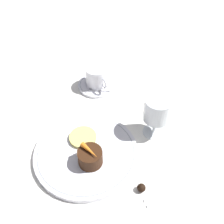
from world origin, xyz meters
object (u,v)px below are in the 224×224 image
(coffee_cup, at_px, (97,76))
(fork, at_px, (135,208))
(dinner_plate, at_px, (86,153))
(wine_glass, at_px, (157,111))
(dessert_cake, at_px, (90,157))

(coffee_cup, xyz_separation_m, fork, (0.43, -0.13, -0.04))
(dinner_plate, height_order, coffee_cup, coffee_cup)
(dinner_plate, distance_m, wine_glass, 0.22)
(coffee_cup, distance_m, fork, 0.45)
(dinner_plate, relative_size, wine_glass, 2.17)
(wine_glass, xyz_separation_m, fork, (0.16, -0.17, -0.08))
(dinner_plate, distance_m, fork, 0.19)
(coffee_cup, bearing_deg, fork, -16.62)
(coffee_cup, relative_size, fork, 0.53)
(dinner_plate, bearing_deg, coffee_cup, 145.86)
(wine_glass, relative_size, fork, 0.66)
(coffee_cup, relative_size, dessert_cake, 1.64)
(coffee_cup, height_order, wine_glass, wine_glass)
(dessert_cake, bearing_deg, dinner_plate, 173.51)
(dessert_cake, bearing_deg, wine_glass, 92.32)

